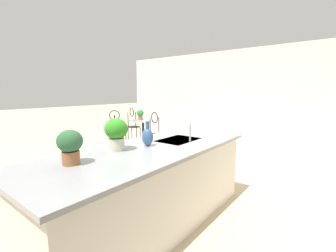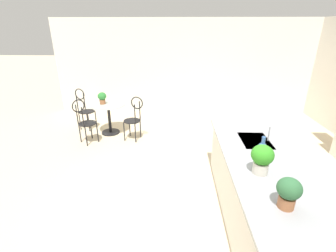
% 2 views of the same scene
% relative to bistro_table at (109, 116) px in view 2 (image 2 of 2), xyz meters
% --- Properties ---
extents(ground_plane, '(40.00, 40.00, 0.00)m').
position_rel_bistro_table_xyz_m(ground_plane, '(2.48, 1.94, -0.45)').
color(ground_plane, beige).
extents(wall_left_window, '(0.12, 7.80, 2.70)m').
position_rel_bistro_table_xyz_m(wall_left_window, '(-1.78, 1.94, 0.90)').
color(wall_left_window, silver).
rests_on(wall_left_window, ground).
extents(kitchen_island, '(2.80, 1.06, 0.92)m').
position_rel_bistro_table_xyz_m(kitchen_island, '(2.78, 2.79, 0.02)').
color(kitchen_island, white).
rests_on(kitchen_island, ground).
extents(bistro_table, '(0.80, 0.80, 0.74)m').
position_rel_bistro_table_xyz_m(bistro_table, '(0.00, 0.00, 0.00)').
color(bistro_table, black).
rests_on(bistro_table, ground).
extents(chair_near_window, '(0.54, 0.54, 1.04)m').
position_rel_bistro_table_xyz_m(chair_near_window, '(0.57, -0.38, 0.13)').
color(chair_near_window, black).
rests_on(chair_near_window, ground).
extents(chair_by_island, '(0.48, 0.52, 1.04)m').
position_rel_bistro_table_xyz_m(chair_by_island, '(-0.28, -0.70, 0.13)').
color(chair_by_island, black).
rests_on(chair_by_island, ground).
extents(chair_toward_desk, '(0.47, 0.52, 1.04)m').
position_rel_bistro_table_xyz_m(chair_toward_desk, '(0.35, 0.67, 0.13)').
color(chair_toward_desk, black).
rests_on(chair_toward_desk, ground).
extents(sink_faucet, '(0.02, 0.02, 0.22)m').
position_rel_bistro_table_xyz_m(sink_faucet, '(2.23, 2.97, 0.58)').
color(sink_faucet, '#B2B5BA').
rests_on(sink_faucet, kitchen_island).
extents(potted_plant_on_table, '(0.20, 0.20, 0.28)m').
position_rel_bistro_table_xyz_m(potted_plant_on_table, '(-0.03, -0.14, 0.46)').
color(potted_plant_on_table, '#9E603D').
rests_on(potted_plant_on_table, bistro_table).
extents(potted_plant_counter_far, '(0.21, 0.21, 0.30)m').
position_rel_bistro_table_xyz_m(potted_plant_counter_far, '(3.63, 2.64, 0.65)').
color(potted_plant_counter_far, '#9E603D').
rests_on(potted_plant_counter_far, kitchen_island).
extents(potted_plant_counter_near, '(0.24, 0.24, 0.34)m').
position_rel_bistro_table_xyz_m(potted_plant_counter_near, '(3.08, 2.58, 0.67)').
color(potted_plant_counter_near, beige).
rests_on(potted_plant_counter_near, kitchen_island).
extents(vase_on_counter, '(0.13, 0.13, 0.29)m').
position_rel_bistro_table_xyz_m(vase_on_counter, '(2.73, 2.71, 0.58)').
color(vase_on_counter, '#386099').
rests_on(vase_on_counter, kitchen_island).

